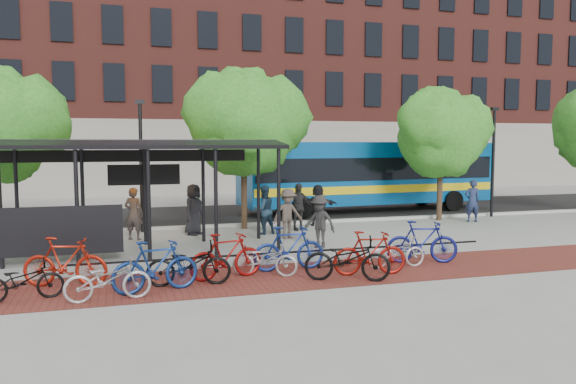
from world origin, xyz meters
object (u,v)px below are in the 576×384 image
object	(u,v)px
bike_1	(65,262)
bike_8	(347,259)
bike_7	(289,248)
pedestrian_1	(134,214)
bus	(368,172)
pedestrian_4	(298,207)
pedestrian_3	(288,214)
pedestrian_9	(320,222)
bike_2	(108,279)
bike_11	(422,242)
lamp_post_left	(141,162)
pedestrian_7	(472,201)
lamp_post_right	(493,158)
bike_4	(189,264)
bike_0	(22,281)
bike_6	(265,259)
tree_c	(442,130)
pedestrian_0	(193,209)
bike_9	(370,253)
bike_3	(155,266)
tree_b	(246,118)
bike_10	(396,252)
bus_shelter	(108,159)
pedestrian_2	(264,210)
bike_5	(226,256)
pedestrian_5	(318,205)

from	to	relation	value
bike_1	bike_8	xyz separation A→B (m)	(6.78, -1.45, -0.05)
bike_7	pedestrian_1	world-z (taller)	pedestrian_1
bike_8	bus	bearing A→B (deg)	-4.94
bus	pedestrian_4	size ratio (longest dim) A/B	6.99
pedestrian_3	pedestrian_9	xyz separation A→B (m)	(0.49, -2.04, -0.03)
bike_2	bike_11	xyz separation A→B (m)	(8.66, 1.46, 0.13)
lamp_post_left	pedestrian_7	size ratio (longest dim) A/B	2.74
lamp_post_right	bike_4	size ratio (longest dim) A/B	2.50
bike_0	bike_6	distance (m)	5.76
pedestrian_1	bus	bearing A→B (deg)	-129.88
tree_c	pedestrian_0	bearing A→B (deg)	-175.19
bike_2	pedestrian_3	world-z (taller)	pedestrian_3
bike_9	pedestrian_7	xyz separation A→B (m)	(8.58, 7.84, 0.34)
bike_3	bike_11	distance (m)	7.68
tree_b	bike_1	xyz separation A→B (m)	(-6.22, -7.81, -3.84)
tree_b	pedestrian_1	xyz separation A→B (m)	(-4.46, -1.45, -3.51)
tree_b	bike_9	bearing A→B (deg)	-81.19
bus	pedestrian_9	world-z (taller)	bus
tree_c	bike_8	distance (m)	13.00
bike_4	bike_11	distance (m)	6.82
lamp_post_left	bike_3	xyz separation A→B (m)	(-0.06, -9.21, -2.13)
bike_10	pedestrian_7	bearing A→B (deg)	-45.11
bus_shelter	bike_6	xyz separation A→B (m)	(3.92, -4.33, -2.54)
tree_c	bike_11	size ratio (longest dim) A/B	2.86
bike_3	pedestrian_1	world-z (taller)	pedestrian_1
bike_8	bike_4	bearing A→B (deg)	101.84
bike_8	pedestrian_2	bearing A→B (deg)	23.43
bike_2	pedestrian_1	size ratio (longest dim) A/B	0.99
bike_0	bike_6	world-z (taller)	bike_0
bike_5	pedestrian_5	xyz separation A→B (m)	(5.40, 8.11, 0.27)
pedestrian_0	pedestrian_2	distance (m)	2.66
bike_7	bike_8	xyz separation A→B (m)	(1.08, -1.55, -0.05)
bike_5	pedestrian_4	xyz separation A→B (m)	(4.21, 7.13, 0.34)
bike_4	bike_5	world-z (taller)	bike_5
bike_10	pedestrian_1	size ratio (longest dim) A/B	0.89
tree_b	bike_3	xyz separation A→B (m)	(-4.15, -8.96, -3.84)
bike_7	bike_11	bearing A→B (deg)	-95.65
tree_b	pedestrian_2	size ratio (longest dim) A/B	3.47
bike_8	pedestrian_2	world-z (taller)	pedestrian_2
bike_3	pedestrian_0	distance (m)	8.25
bike_8	bike_6	bearing A→B (deg)	81.31
bike_5	bike_11	xyz separation A→B (m)	(5.79, 0.25, 0.02)
lamp_post_right	bike_8	bearing A→B (deg)	-140.03
bus	bike_2	world-z (taller)	bus
tree_b	bike_11	world-z (taller)	tree_b
bike_7	pedestrian_2	size ratio (longest dim) A/B	1.10
pedestrian_0	bike_6	bearing A→B (deg)	-130.87
pedestrian_2	pedestrian_3	bearing A→B (deg)	100.05
bike_3	bike_11	bearing A→B (deg)	-95.18
pedestrian_2	pedestrian_9	xyz separation A→B (m)	(1.08, -3.30, -0.05)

